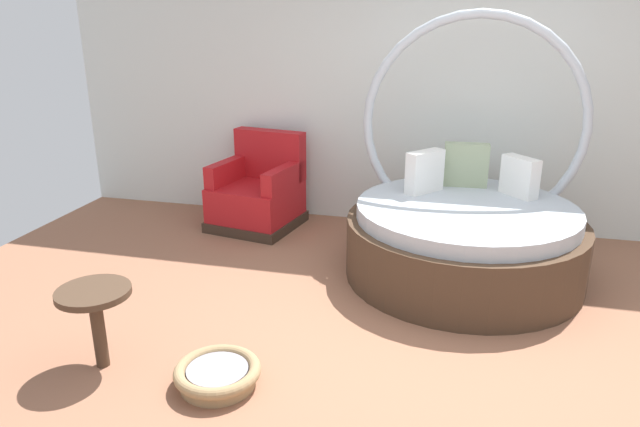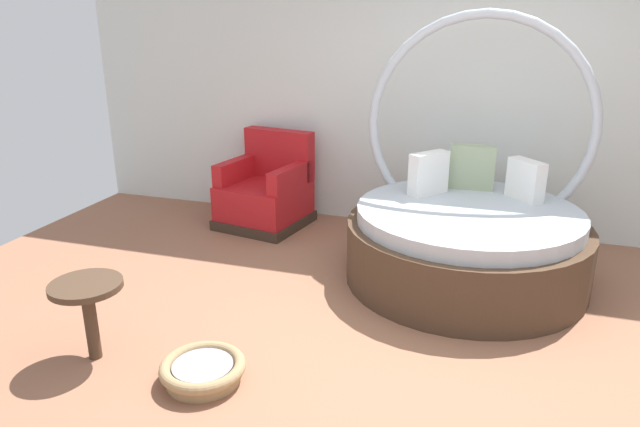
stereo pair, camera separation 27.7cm
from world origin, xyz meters
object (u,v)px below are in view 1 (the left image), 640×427
pet_basket (218,374)px  red_armchair (259,194)px  side_table (95,304)px  round_daybed (465,227)px

pet_basket → red_armchair: bearing=104.7°
red_armchair → pet_basket: (0.69, -2.65, -0.26)m
red_armchair → pet_basket: bearing=-75.3°
pet_basket → side_table: size_ratio=0.98×
pet_basket → side_table: (-0.77, 0.01, 0.35)m
round_daybed → pet_basket: 2.40m
round_daybed → side_table: size_ratio=4.06×
red_armchair → side_table: 2.63m
pet_basket → side_table: 0.85m
red_armchair → round_daybed: bearing=-18.7°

